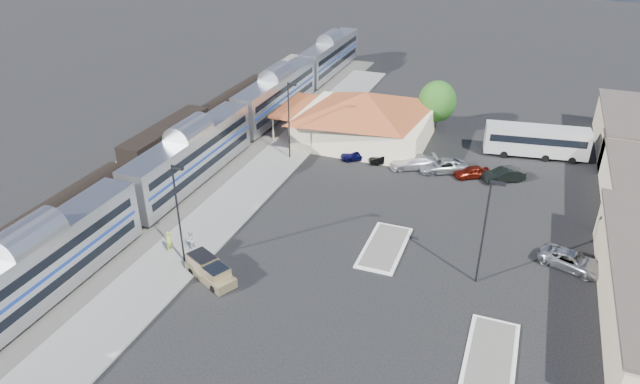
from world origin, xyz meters
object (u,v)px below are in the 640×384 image
(pickup_truck, at_px, (210,271))
(station_depot, at_px, (365,117))
(coach_bus, at_px, (536,140))
(suv, at_px, (572,261))

(pickup_truck, bearing_deg, station_depot, 20.10)
(station_depot, relative_size, coach_bus, 1.58)
(station_depot, bearing_deg, pickup_truck, -95.92)
(suv, relative_size, coach_bus, 0.44)
(station_depot, distance_m, pickup_truck, 31.45)
(pickup_truck, relative_size, suv, 1.00)
(pickup_truck, bearing_deg, suv, -40.25)
(pickup_truck, distance_m, suv, 29.31)
(suv, bearing_deg, station_depot, 69.47)
(pickup_truck, distance_m, coach_bus, 40.78)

